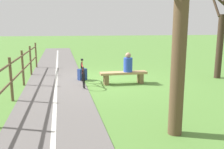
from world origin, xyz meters
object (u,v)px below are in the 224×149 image
Objects in this scene: person_seated at (128,64)px; bicycle at (83,74)px; backpack at (82,75)px; tree_far_left at (177,46)px; bench at (123,75)px; tree_near_bench at (221,40)px.

person_seated is 0.39× the size of bicycle.
tree_far_left reaches higher than backpack.
backpack is at bearing -30.89° from bench.
bench is 1.71m from backpack.
tree_near_bench is (-3.86, -0.37, 0.82)m from person_seated.
bench is at bearing 151.31° from backpack.
tree_far_left reaches higher than bench.
tree_near_bench reaches higher than backpack.
bicycle is (1.67, -0.11, -0.36)m from person_seated.
tree_near_bench is at bearing -129.20° from tree_far_left.
tree_far_left is at bearing 18.81° from bicycle.
backpack is at bearing -72.30° from tree_far_left.
tree_near_bench is (-4.03, -0.38, 1.26)m from bench.
bicycle is at bearing 2.70° from tree_near_bench.
tree_far_left is (3.87, 4.75, 0.20)m from tree_near_bench.
bicycle is 0.50× the size of tree_near_bench.
bicycle is 0.72m from backpack.
person_seated is 1.93m from backpack.
person_seated is at bearing 154.01° from backpack.
bicycle is 4.01× the size of backpack.
tree_far_left is (-1.66, 5.19, 1.55)m from backpack.
bicycle is at bearing -6.73° from bench.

